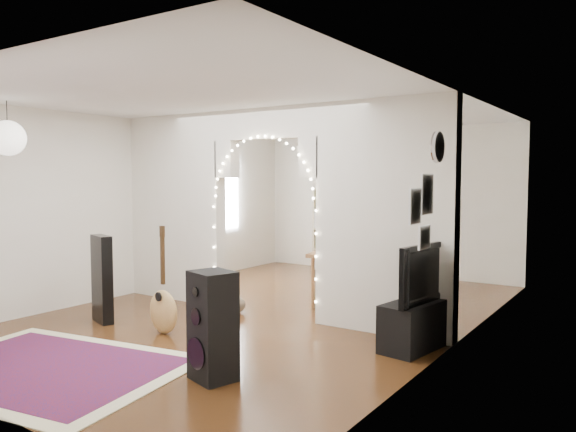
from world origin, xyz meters
The scene contains 24 objects.
floor centered at (0.00, 0.00, 0.00)m, with size 7.50×7.50×0.00m, color black.
ceiling centered at (0.00, 0.00, 2.70)m, with size 5.00×7.50×0.02m, color white.
wall_back centered at (0.00, 3.75, 1.35)m, with size 5.00×0.02×2.70m, color silver.
wall_left centered at (-2.50, 0.00, 1.35)m, with size 0.02×7.50×2.70m, color silver.
wall_right centered at (2.50, 0.00, 1.35)m, with size 0.02×7.50×2.70m, color silver.
divider_wall centered at (0.00, 0.00, 1.42)m, with size 5.00×0.20×2.70m.
fairy_lights centered at (0.00, -0.13, 1.55)m, with size 1.64×0.04×1.60m, color #FFEABF, non-canonical shape.
window centered at (-2.47, 1.80, 1.50)m, with size 0.04×1.20×1.40m, color white.
wall_clock centered at (2.48, -0.60, 2.10)m, with size 0.31×0.31×0.03m, color white.
picture_frames centered at (2.48, -1.00, 1.50)m, with size 0.02×0.50×0.70m, color white, non-canonical shape.
paper_lantern centered at (-1.90, -2.40, 2.25)m, with size 0.40×0.40×0.40m, color white.
ceiling_fan centered at (0.00, 2.00, 2.40)m, with size 1.10×1.10×0.30m, color #B5823C, non-canonical shape.
area_rug centered at (-0.48, -2.93, 0.01)m, with size 2.56×1.92×0.02m, color maroon.
guitar_case centered at (-1.44, -1.51, 0.54)m, with size 0.42×0.14×1.09m, color black.
acoustic_guitar centered at (-0.43, -1.46, 0.46)m, with size 0.44×0.22×1.06m.
tabby_cat centered at (-0.33, -0.26, 0.12)m, with size 0.30×0.45×0.30m.
floor_speaker centered at (1.02, -2.26, 0.49)m, with size 0.46×0.43×0.98m.
media_console centered at (2.20, -0.33, 0.25)m, with size 0.40×1.00×0.50m, color black.
tv centered at (2.20, -0.33, 0.81)m, with size 1.07×0.14×0.62m, color black.
bookcase centered at (-0.53, 3.50, 0.80)m, with size 1.56×0.40×1.60m, color tan.
dining_table centered at (0.79, 1.00, 0.68)m, with size 1.34×1.03×0.76m.
flower_vase centered at (0.79, 1.00, 0.85)m, with size 0.18×0.18×0.19m, color silver.
dining_chair_left centered at (0.62, 1.99, 0.24)m, with size 0.51×0.53×0.48m, color brown.
dining_chair_right centered at (0.41, 2.01, 0.25)m, with size 0.53×0.54×0.49m, color brown.
Camera 1 is at (4.30, -5.97, 1.81)m, focal length 35.00 mm.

